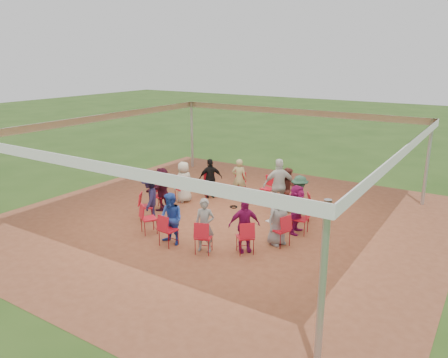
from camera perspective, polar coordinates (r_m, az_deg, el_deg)
The scene contains 32 objects.
ground at distance 13.87m, azimuth 0.09°, elevation -5.39°, with size 80.00×80.00×0.00m, color #2A4917.
dirt_patch at distance 13.87m, azimuth 0.09°, elevation -5.36°, with size 13.00×13.00×0.00m, color brown.
tent at distance 13.20m, azimuth 0.09°, elevation 4.26°, with size 10.33×10.33×3.00m.
chair_0 at distance 12.03m, azimuth 7.39°, elevation -6.65°, with size 0.42×0.44×0.90m, color red, non-canonical shape.
chair_1 at distance 12.91m, azimuth 9.94°, elevation -5.16°, with size 0.42×0.44×0.90m, color red, non-canonical shape.
chair_2 at distance 13.93m, azimuth 10.22°, elevation -3.59°, with size 0.42×0.44×0.90m, color red, non-canonical shape.
chair_3 at distance 14.88m, azimuth 8.62°, elevation -2.24°, with size 0.42×0.44×0.90m, color red, non-canonical shape.
chair_4 at distance 15.60m, azimuth 5.72°, elevation -1.28°, with size 0.42×0.44×0.90m, color red, non-canonical shape.
chair_5 at distance 15.99m, azimuth 2.06°, elevation -0.79°, with size 0.42×0.44×0.90m, color red, non-canonical shape.
chair_6 at distance 16.00m, azimuth -1.83°, elevation -0.78°, with size 0.42×0.44×0.90m, color red, non-canonical shape.
chair_7 at distance 15.61m, azimuth -5.49°, elevation -1.27°, with size 0.42×0.44×0.90m, color red, non-canonical shape.
chair_8 at distance 14.89m, azimuth -8.41°, elevation -2.22°, with size 0.42×0.44×0.90m, color red, non-canonical shape.
chair_9 at distance 13.94m, azimuth -10.03°, elevation -3.56°, with size 0.42×0.44×0.90m, color red, non-canonical shape.
chair_10 at distance 12.92m, azimuth -9.79°, elevation -5.13°, with size 0.42×0.44×0.90m, color red, non-canonical shape.
chair_11 at distance 12.04m, azimuth -7.27°, elevation -6.63°, with size 0.42×0.44×0.90m, color red, non-canonical shape.
chair_12 at distance 11.51m, azimuth -2.68°, elevation -7.58°, with size 0.42×0.44×0.90m, color red, non-canonical shape.
chair_13 at distance 11.51m, azimuth 2.78°, elevation -7.59°, with size 0.42×0.44×0.90m, color red, non-canonical shape.
person_seated_0 at distance 12.00m, azimuth 7.03°, elevation -5.24°, with size 0.71×0.40×1.45m, color gray.
person_seated_1 at distance 12.84m, azimuth 9.49°, elevation -3.91°, with size 1.35×0.50×1.45m, color #851153.
person_seated_2 at distance 13.82m, azimuth 9.79°, elevation -2.49°, with size 0.94×0.46×1.45m, color #244936.
person_seated_3 at distance 14.73m, azimuth 8.28°, elevation -1.27°, with size 0.71×0.41×1.45m, color brown.
person_seated_4 at distance 15.80m, azimuth 1.99°, elevation 0.07°, with size 0.53×0.35×1.45m, color tan.
person_seated_5 at distance 15.80m, azimuth -1.76°, elevation 0.08°, with size 0.85×0.44×1.45m, color black.
person_seated_6 at distance 15.44m, azimuth -5.28°, elevation -0.37°, with size 0.71×0.40×1.45m, color beige.
person_seated_7 at distance 14.74m, azimuth -8.07°, elevation -1.24°, with size 1.35×0.50×1.45m, color #3C0F20.
person_seated_8 at distance 13.83m, azimuth -9.60°, elevation -2.46°, with size 0.94×0.46×1.45m, color #1C1739.
person_seated_9 at distance 12.01m, azimuth -6.90°, elevation -5.22°, with size 0.71×0.41×1.45m, color #274CB5.
person_seated_10 at distance 11.51m, azimuth -2.54°, elevation -6.06°, with size 0.53×0.35×1.45m, color gray.
person_seated_11 at distance 11.51m, azimuth 2.64°, elevation -6.07°, with size 0.85×0.44×1.45m, color #851153.
standing_person at distance 14.41m, azimuth 7.23°, elevation -0.87°, with size 1.06×0.54×1.81m, color silver.
cable_coil at distance 14.99m, azimuth 1.27°, elevation -3.67°, with size 0.32×0.32×0.03m.
laptop at distance 12.12m, azimuth 6.47°, elevation -5.25°, with size 0.34×0.38×0.22m.
Camera 1 is at (6.99, -10.89, 5.02)m, focal length 35.00 mm.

